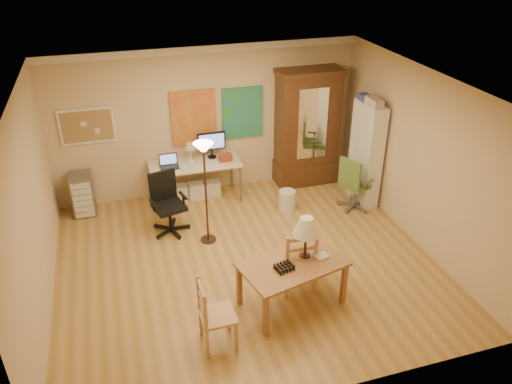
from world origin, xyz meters
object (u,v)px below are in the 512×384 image
object	(u,v)px
dining_table	(298,252)
computer_desk	(197,177)
office_chair_black	(169,216)
office_chair_green	(354,195)
bookshelf	(366,154)
armoire	(307,135)

from	to	relation	value
dining_table	computer_desk	size ratio (longest dim) A/B	0.92
office_chair_black	office_chair_green	bearing A→B (deg)	-3.62
office_chair_black	dining_table	bearing A→B (deg)	-58.29
computer_desk	office_chair_green	bearing A→B (deg)	-23.94
office_chair_green	bookshelf	world-z (taller)	bookshelf
armoire	bookshelf	world-z (taller)	armoire
computer_desk	armoire	world-z (taller)	armoire
computer_desk	bookshelf	world-z (taller)	bookshelf
office_chair_green	armoire	distance (m)	1.48
computer_desk	armoire	xyz separation A→B (m)	(2.14, 0.08, 0.52)
dining_table	bookshelf	world-z (taller)	bookshelf
office_chair_green	bookshelf	bearing A→B (deg)	39.02
armoire	office_chair_black	bearing A→B (deg)	-159.87
office_chair_black	office_chair_green	world-z (taller)	office_chair_black
office_chair_black	armoire	world-z (taller)	armoire
dining_table	computer_desk	distance (m)	3.25
office_chair_green	armoire	xyz separation A→B (m)	(-0.44, 1.23, 0.70)
office_chair_green	armoire	size ratio (longest dim) A/B	0.45
office_chair_green	bookshelf	distance (m)	0.74
office_chair_green	bookshelf	size ratio (longest dim) A/B	0.54
office_chair_green	armoire	bearing A→B (deg)	109.62
dining_table	computer_desk	world-z (taller)	dining_table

